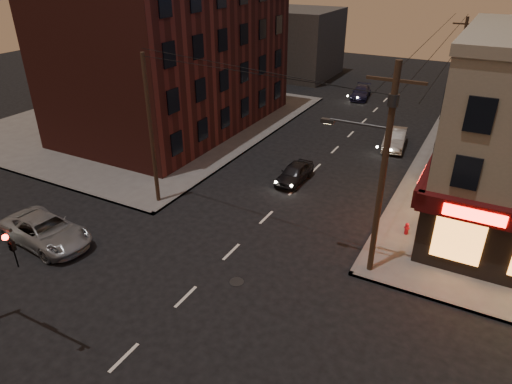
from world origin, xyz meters
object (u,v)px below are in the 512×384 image
Objects in this scene: suv_cross at (46,231)px; sedan_near at (295,173)px; sedan_far at (361,93)px; fire_hydrant at (407,228)px; sedan_mid at (395,139)px.

suv_cross is 1.44× the size of sedan_near.
fire_hydrant is (10.25, -25.52, -0.10)m from sedan_far.
suv_cross is 35.88m from sedan_far.
sedan_mid is at bearing 105.92° from fire_hydrant.
sedan_far is (-2.07, 22.17, -0.03)m from sedan_near.
sedan_far is at bearing 110.41° from sedan_mid.
sedan_near is at bearing -92.18° from sedan_far.
fire_hydrant is at bearing -21.01° from sedan_near.
suv_cross is 26.18m from sedan_mid.
fire_hydrant is at bearing -81.18° from sedan_mid.
sedan_near reaches higher than sedan_far.
fire_hydrant is at bearing -75.64° from sedan_far.
sedan_mid is 6.52× the size of fire_hydrant.
sedan_mid is 13.42m from fire_hydrant.
sedan_near is at bearing 157.72° from fire_hydrant.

